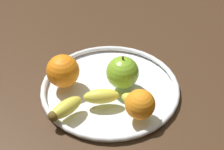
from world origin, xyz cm
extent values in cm
cube|color=#402A19|center=(0.00, 0.00, -2.00)|extent=(124.28, 124.28, 4.00)
cylinder|color=white|center=(0.00, 0.00, 0.30)|extent=(31.04, 31.04, 0.60)
torus|color=white|center=(0.00, 0.00, 1.20)|extent=(32.33, 32.33, 1.20)
ellipsoid|color=yellow|center=(-5.83, 7.52, 3.42)|extent=(8.30, 7.08, 3.24)
ellipsoid|color=yellow|center=(1.91, 5.53, 3.42)|extent=(8.10, 3.94, 3.24)
ellipsoid|color=yellow|center=(9.16, 8.90, 3.42)|extent=(7.85, 7.81, 3.24)
ellipsoid|color=brown|center=(11.67, 11.37, 3.42)|extent=(3.02, 3.02, 2.27)
sphere|color=#82BA2B|center=(-2.81, -0.39, 5.52)|extent=(7.44, 7.44, 7.44)
cylinder|color=#593819|center=(-2.81, -0.39, 9.44)|extent=(0.44, 0.44, 1.20)
sphere|color=orange|center=(-6.12, 9.60, 4.97)|extent=(6.33, 6.33, 6.33)
sphere|color=orange|center=(10.67, -0.59, 5.58)|extent=(7.57, 7.57, 7.57)
camera|label=1|loc=(0.44, 58.66, 53.92)|focal=54.19mm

